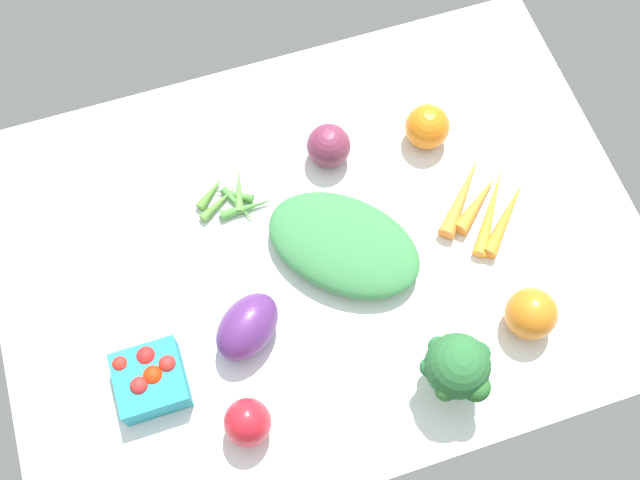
% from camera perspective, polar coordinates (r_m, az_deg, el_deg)
% --- Properties ---
extents(tablecloth, '(1.04, 0.76, 0.02)m').
position_cam_1_polar(tablecloth, '(1.27, -0.00, -0.55)').
color(tablecloth, white).
rests_on(tablecloth, ground).
extents(broccoli_head, '(0.10, 0.11, 0.13)m').
position_cam_1_polar(broccoli_head, '(1.13, 10.08, -9.24)').
color(broccoli_head, '#A0CF7B').
rests_on(broccoli_head, tablecloth).
extents(carrot_bunch, '(0.18, 0.19, 0.03)m').
position_cam_1_polar(carrot_bunch, '(1.30, 11.91, 2.53)').
color(carrot_bunch, orange).
rests_on(carrot_bunch, tablecloth).
extents(eggplant, '(0.14, 0.13, 0.08)m').
position_cam_1_polar(eggplant, '(1.18, -5.37, -6.38)').
color(eggplant, '#582970').
rests_on(eggplant, tablecloth).
extents(berry_basket, '(0.10, 0.10, 0.06)m').
position_cam_1_polar(berry_basket, '(1.19, -12.39, -9.91)').
color(berry_basket, teal).
rests_on(berry_basket, tablecloth).
extents(red_onion_center, '(0.07, 0.07, 0.07)m').
position_cam_1_polar(red_onion_center, '(1.30, 0.64, 6.95)').
color(red_onion_center, '#762C48').
rests_on(red_onion_center, tablecloth).
extents(okra_pile, '(0.13, 0.11, 0.02)m').
position_cam_1_polar(okra_pile, '(1.30, -6.46, 3.04)').
color(okra_pile, '#478A3E').
rests_on(okra_pile, tablecloth).
extents(bell_pepper_orange, '(0.08, 0.08, 0.08)m').
position_cam_1_polar(bell_pepper_orange, '(1.22, 15.28, -5.25)').
color(bell_pepper_orange, orange).
rests_on(bell_pepper_orange, tablecloth).
extents(heirloom_tomato_orange, '(0.08, 0.08, 0.08)m').
position_cam_1_polar(heirloom_tomato_orange, '(1.33, 7.91, 8.27)').
color(heirloom_tomato_orange, orange).
rests_on(heirloom_tomato_orange, tablecloth).
extents(bell_pepper_red, '(0.08, 0.08, 0.08)m').
position_cam_1_polar(bell_pepper_red, '(1.14, -5.35, -13.21)').
color(bell_pepper_red, red).
rests_on(bell_pepper_red, tablecloth).
extents(leafy_greens_clump, '(0.30, 0.30, 0.06)m').
position_cam_1_polar(leafy_greens_clump, '(1.23, 1.75, -0.31)').
color(leafy_greens_clump, '#388046').
rests_on(leafy_greens_clump, tablecloth).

